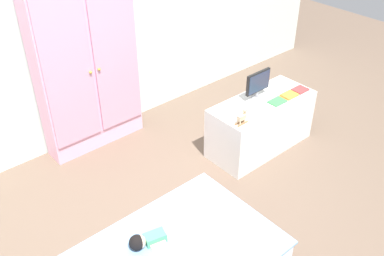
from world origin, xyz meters
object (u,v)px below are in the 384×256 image
(book_orange, at_px, (289,95))
(doll, at_px, (148,239))
(tv_stand, at_px, (261,124))
(rocking_horse_toy, at_px, (243,116))
(book_red, at_px, (300,90))
(wardrobe, at_px, (87,65))
(book_green, at_px, (277,102))
(tv_monitor, at_px, (258,83))

(book_orange, bearing_deg, doll, -167.33)
(doll, relative_size, book_orange, 2.80)
(tv_stand, relative_size, rocking_horse_toy, 7.40)
(rocking_horse_toy, height_order, book_orange, rocking_horse_toy)
(rocking_horse_toy, xyz_separation_m, book_red, (0.77, 0.03, -0.06))
(wardrobe, bearing_deg, doll, -108.57)
(book_green, height_order, book_red, book_red)
(wardrobe, bearing_deg, book_orange, -40.77)
(rocking_horse_toy, bearing_deg, book_orange, 2.79)
(wardrobe, relative_size, tv_monitor, 5.85)
(book_green, bearing_deg, wardrobe, 135.50)
(tv_stand, xyz_separation_m, book_red, (0.38, -0.10, 0.25))
(tv_monitor, xyz_separation_m, rocking_horse_toy, (-0.39, -0.20, -0.08))
(doll, relative_size, rocking_horse_toy, 2.97)
(rocking_horse_toy, distance_m, book_green, 0.47)
(wardrobe, bearing_deg, book_green, -44.50)
(wardrobe, distance_m, rocking_horse_toy, 1.36)
(book_green, bearing_deg, tv_stand, 127.41)
(book_orange, bearing_deg, tv_monitor, 144.49)
(tv_stand, bearing_deg, book_orange, -22.20)
(wardrobe, height_order, book_green, wardrobe)
(book_orange, height_order, book_red, book_orange)
(tv_monitor, bearing_deg, doll, -160.06)
(tv_monitor, xyz_separation_m, book_green, (0.07, -0.17, -0.14))
(doll, xyz_separation_m, book_green, (1.66, 0.41, 0.14))
(tv_stand, distance_m, book_orange, 0.35)
(wardrobe, relative_size, book_orange, 11.16)
(tv_stand, distance_m, tv_monitor, 0.39)
(book_orange, bearing_deg, book_green, 180.00)
(wardrobe, xyz_separation_m, book_red, (1.46, -1.13, -0.29))
(doll, distance_m, book_orange, 1.87)
(doll, relative_size, book_green, 2.63)
(wardrobe, distance_m, book_red, 1.86)
(tv_monitor, bearing_deg, wardrobe, 138.19)
(wardrobe, relative_size, book_green, 10.46)
(tv_stand, xyz_separation_m, book_green, (0.07, -0.10, 0.25))
(rocking_horse_toy, bearing_deg, wardrobe, 120.62)
(wardrobe, height_order, book_orange, wardrobe)
(book_green, bearing_deg, book_orange, 0.00)
(rocking_horse_toy, height_order, book_red, rocking_horse_toy)
(tv_monitor, height_order, book_green, tv_monitor)
(rocking_horse_toy, xyz_separation_m, book_orange, (0.62, 0.03, -0.05))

